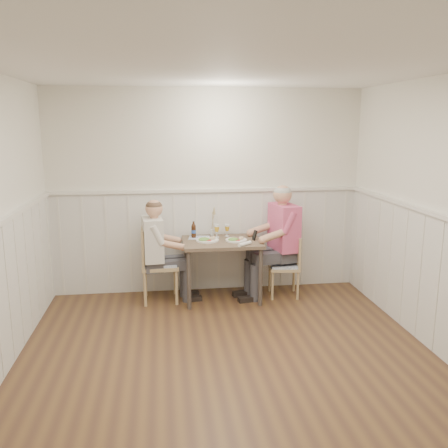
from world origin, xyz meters
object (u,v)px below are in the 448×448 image
Objects in this scene: diner_cream at (157,259)px; chair_right at (288,263)px; man_in_pink at (280,249)px; beer_bottle at (194,230)px; grass_vase at (212,222)px; dining_table at (222,248)px; chair_left at (155,261)px.

chair_right is at bearing -0.20° from diner_cream.
man_in_pink is (-0.09, 0.05, 0.18)m from chair_right.
chair_right is 1.26m from beer_bottle.
dining_table is at bearing -71.24° from grass_vase.
chair_left is 0.61m from beer_bottle.
chair_left is 0.06m from diner_cream.
dining_table is 0.66× the size of man_in_pink.
grass_vase is (-0.09, 0.27, 0.27)m from dining_table.
man_in_pink reaches higher than chair_left.
diner_cream is 0.85m from grass_vase.
dining_table is 0.40m from grass_vase.
grass_vase reaches higher than beer_bottle.
diner_cream is 0.59m from beer_bottle.
chair_left is (-0.82, 0.04, -0.15)m from dining_table.
diner_cream reaches higher than chair_left.
man_in_pink is (0.75, 0.04, -0.05)m from dining_table.
chair_right is at bearing -1.60° from chair_left.
diner_cream is (-1.55, -0.04, -0.06)m from man_in_pink.
diner_cream is at bearing 179.80° from chair_right.
diner_cream is (-0.80, 0.00, -0.11)m from dining_table.
chair_left reaches higher than chair_right.
diner_cream reaches higher than grass_vase.
chair_right is 1.66m from chair_left.
dining_table is 1.03× the size of chair_left.
diner_cream is (-1.64, 0.01, 0.12)m from chair_right.
beer_bottle is 0.54× the size of grass_vase.
dining_table is 0.75m from man_in_pink.
chair_right is 0.54× the size of man_in_pink.
man_in_pink is at bearing 1.47° from diner_cream.
grass_vase is (-0.84, 0.23, 0.32)m from man_in_pink.
man_in_pink reaches higher than grass_vase.
grass_vase is at bearing 108.76° from dining_table.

